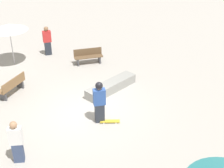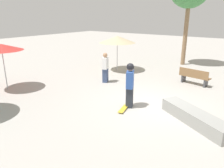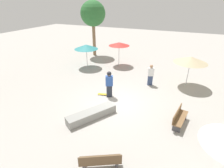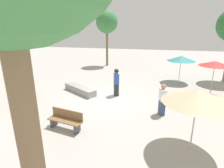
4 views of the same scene
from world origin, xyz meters
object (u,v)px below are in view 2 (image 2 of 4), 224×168
Objects in this scene: bench_far at (194,77)px; shade_umbrella_red at (1,47)px; skateboard at (123,109)px; concrete_ledge at (195,117)px; bystander_watching at (105,68)px; skater_main at (130,84)px; shade_umbrella_tan at (117,39)px.

shade_umbrella_red reaches higher than bench_far.
concrete_ledge is at bearing 87.75° from skateboard.
skater_main is at bearing 33.90° from bystander_watching.
skater_main reaches higher than bystander_watching.
bystander_watching is at bearing 111.37° from shade_umbrella_tan.
shade_umbrella_tan is (3.86, -5.07, 1.99)m from skateboard.
skater_main is 1.01m from skateboard.
skater_main is at bearing -163.79° from shade_umbrella_red.
skater_main is 1.11× the size of bystander_watching.
bystander_watching reaches higher than concrete_ledge.
bench_far is at bearing 101.07° from bystander_watching.
bench_far is at bearing 139.68° from skater_main.
shade_umbrella_tan is at bearing -109.22° from shade_umbrella_red.
shade_umbrella_tan is (-2.24, -6.41, -0.05)m from shade_umbrella_red.
shade_umbrella_red is (6.10, 1.35, 2.04)m from skateboard.
bench_far is 0.70× the size of shade_umbrella_tan.
concrete_ledge is (-2.56, -0.12, -0.75)m from skater_main.
skater_main is 6.14m from shade_umbrella_tan.
concrete_ledge is at bearing 144.86° from shade_umbrella_tan.
bench_far is 4.77m from bystander_watching.
skater_main is 0.77× the size of shade_umbrella_tan.
skateboard is 0.35× the size of shade_umbrella_tan.
shade_umbrella_red is (8.67, 1.89, 1.88)m from concrete_ledge.
shade_umbrella_tan is 1.44× the size of bystander_watching.
skater_main reaches higher than concrete_ledge.
bystander_watching is (5.43, -1.98, 0.59)m from concrete_ledge.
shade_umbrella_red is (6.10, 1.77, 1.13)m from skater_main.
shade_umbrella_tan is 3.00m from bystander_watching.
shade_umbrella_tan is at bearing -156.81° from skateboard.
skateboard is 5.13m from bench_far.
shade_umbrella_red reaches higher than skateboard.
skater_main is at bearing 165.36° from skateboard.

